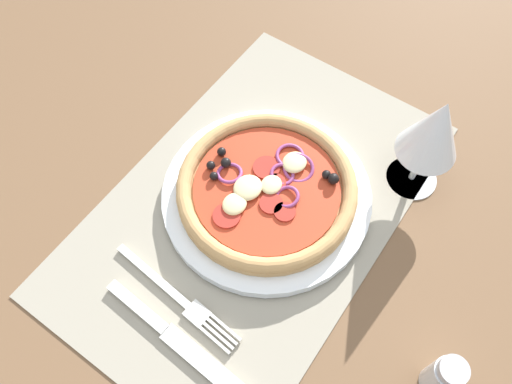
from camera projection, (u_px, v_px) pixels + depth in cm
name	position (u px, v px, depth cm)	size (l,w,h in cm)	color
ground_plane	(254.00, 210.00, 65.62)	(190.00, 140.00, 2.40)	brown
placemat	(254.00, 205.00, 64.40)	(50.63, 31.75, 0.40)	gray
plate	(267.00, 196.00, 64.03)	(25.62, 25.62, 1.42)	white
pizza	(267.00, 188.00, 62.49)	(21.76, 21.76, 2.67)	tan
fork	(182.00, 300.00, 57.97)	(3.09, 18.06, 0.44)	silver
knife	(178.00, 341.00, 55.73)	(2.80, 20.06, 0.62)	silver
wine_glass	(434.00, 132.00, 57.80)	(7.20, 7.20, 14.90)	silver
pepper_shaker	(444.00, 376.00, 51.44)	(3.20, 3.20, 6.70)	silver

